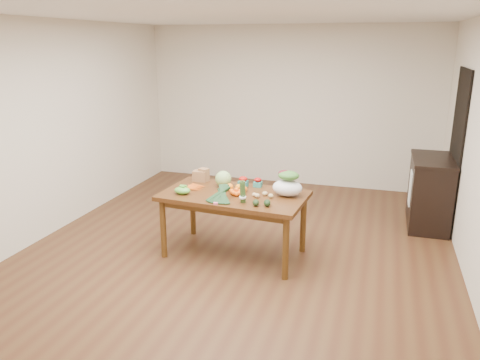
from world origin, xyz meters
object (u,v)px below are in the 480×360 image
(paper_bag, at_px, (200,175))
(salad_bag, at_px, (287,185))
(kale_bunch, at_px, (219,194))
(dining_table, at_px, (234,224))
(mandarin_cluster, at_px, (236,191))
(asparagus_bundle, at_px, (243,192))
(cabinet, at_px, (429,192))
(cabbage, at_px, (223,179))

(paper_bag, relative_size, salad_bag, 0.68)
(kale_bunch, bearing_deg, paper_bag, 130.78)
(dining_table, distance_m, kale_bunch, 0.55)
(mandarin_cluster, bearing_deg, dining_table, 139.10)
(asparagus_bundle, bearing_deg, cabinet, 47.80)
(mandarin_cluster, bearing_deg, salad_bag, 13.92)
(dining_table, distance_m, salad_bag, 0.79)
(kale_bunch, xyz_separation_m, asparagus_bundle, (0.26, 0.03, 0.05))
(paper_bag, height_order, mandarin_cluster, paper_bag)
(cabinet, height_order, asparagus_bundle, asparagus_bundle)
(cabbage, bearing_deg, salad_bag, -8.15)
(cabinet, distance_m, cabbage, 2.86)
(cabinet, distance_m, kale_bunch, 3.05)
(cabinet, xyz_separation_m, salad_bag, (-1.64, -1.56, 0.41))
(paper_bag, xyz_separation_m, cabbage, (0.35, -0.14, 0.02))
(cabinet, height_order, mandarin_cluster, cabinet)
(salad_bag, bearing_deg, asparagus_bundle, -137.14)
(dining_table, xyz_separation_m, kale_bunch, (-0.07, -0.30, 0.45))
(cabbage, xyz_separation_m, salad_bag, (0.80, -0.11, 0.03))
(dining_table, bearing_deg, paper_bag, 151.78)
(asparagus_bundle, distance_m, salad_bag, 0.56)
(asparagus_bundle, xyz_separation_m, salad_bag, (0.41, 0.38, 0.01))
(dining_table, height_order, kale_bunch, kale_bunch)
(dining_table, relative_size, mandarin_cluster, 9.01)
(asparagus_bundle, bearing_deg, cabbage, 132.88)
(mandarin_cluster, xyz_separation_m, asparagus_bundle, (0.15, -0.24, 0.08))
(dining_table, height_order, asparagus_bundle, asparagus_bundle)
(mandarin_cluster, bearing_deg, cabinet, 37.64)
(cabbage, xyz_separation_m, mandarin_cluster, (0.24, -0.25, -0.05))
(asparagus_bundle, bearing_deg, mandarin_cluster, 125.86)
(mandarin_cluster, xyz_separation_m, kale_bunch, (-0.11, -0.27, 0.04))
(salad_bag, bearing_deg, mandarin_cluster, -166.08)
(paper_bag, distance_m, asparagus_bundle, 0.97)
(paper_bag, distance_m, kale_bunch, 0.82)
(paper_bag, height_order, kale_bunch, same)
(dining_table, height_order, paper_bag, paper_bag)
(cabinet, distance_m, asparagus_bundle, 2.85)
(paper_bag, distance_m, cabbage, 0.37)
(asparagus_bundle, height_order, salad_bag, salad_bag)
(cabbage, height_order, asparagus_bundle, asparagus_bundle)
(dining_table, height_order, mandarin_cluster, mandarin_cluster)
(kale_bunch, bearing_deg, salad_bag, 35.91)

